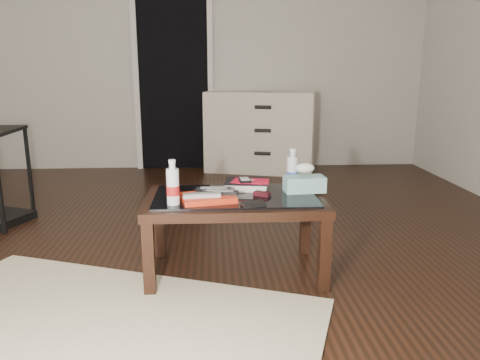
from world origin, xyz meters
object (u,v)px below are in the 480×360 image
Objects in this scene: dresser at (260,132)px; water_bottle_right at (292,168)px; water_bottle_left at (173,182)px; tissue_box at (304,184)px; textbook at (246,185)px; coffee_table at (235,206)px.

water_bottle_right is (-0.08, -2.57, 0.13)m from dresser.
tissue_box is at bearing 16.05° from water_bottle_left.
water_bottle_right is 0.13m from tissue_box.
textbook is at bearing -82.54° from dresser.
coffee_table is 4.20× the size of water_bottle_right.
dresser is 5.42× the size of water_bottle_right.
dresser reaches higher than water_bottle_left.
tissue_box is (0.06, -0.09, -0.07)m from water_bottle_right.
coffee_table is at bearing 25.14° from water_bottle_left.
dresser reaches higher than tissue_box.
dresser is 2.58m from water_bottle_right.
tissue_box is (0.40, 0.06, 0.11)m from coffee_table.
tissue_box is at bearing -75.24° from dresser.
water_bottle_left is at bearing -168.66° from tissue_box.
coffee_table is at bearing -157.28° from water_bottle_right.
water_bottle_left is at bearing -154.86° from coffee_table.
water_bottle_left is at bearing -89.57° from dresser.
water_bottle_right is (0.35, 0.15, 0.18)m from coffee_table.
water_bottle_right is (0.68, 0.30, 0.00)m from water_bottle_left.
textbook is (0.08, 0.15, 0.09)m from coffee_table.
coffee_table is 0.42m from tissue_box.
tissue_box is at bearing -58.19° from water_bottle_right.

